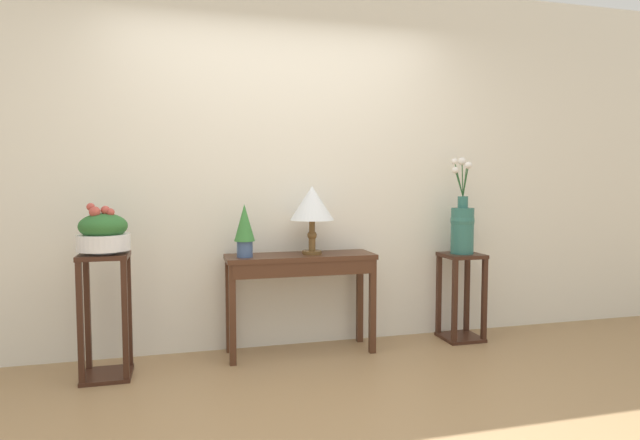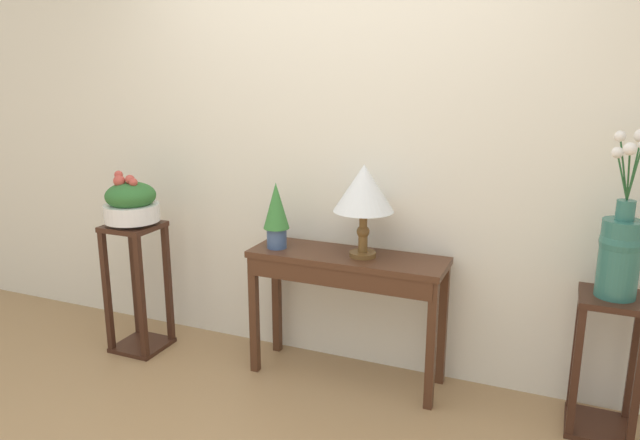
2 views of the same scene
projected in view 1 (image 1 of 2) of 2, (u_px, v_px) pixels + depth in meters
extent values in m
cube|color=#9E7A51|center=(332.00, 431.00, 2.66)|extent=(12.00, 12.00, 0.01)
cube|color=silver|center=(278.00, 164.00, 3.99)|extent=(9.00, 0.10, 2.80)
cube|color=#472819|center=(300.00, 257.00, 3.82)|extent=(1.09, 0.35, 0.03)
cube|color=#472819|center=(305.00, 269.00, 3.67)|extent=(1.02, 0.03, 0.10)
cube|color=#472819|center=(232.00, 316.00, 3.57)|extent=(0.05, 0.04, 0.70)
cube|color=#472819|center=(372.00, 306.00, 3.84)|extent=(0.04, 0.04, 0.70)
cube|color=#472819|center=(229.00, 306.00, 3.85)|extent=(0.05, 0.04, 0.70)
cube|color=#472819|center=(360.00, 298.00, 4.11)|extent=(0.04, 0.04, 0.70)
cylinder|color=brown|center=(312.00, 252.00, 3.84)|extent=(0.14, 0.14, 0.02)
cylinder|color=brown|center=(312.00, 243.00, 3.83)|extent=(0.05, 0.05, 0.11)
sphere|color=brown|center=(312.00, 235.00, 3.83)|extent=(0.07, 0.07, 0.07)
cylinder|color=brown|center=(312.00, 228.00, 3.82)|extent=(0.04, 0.04, 0.11)
cone|color=silver|center=(312.00, 203.00, 3.81)|extent=(0.32, 0.32, 0.25)
cylinder|color=#3D5684|center=(245.00, 249.00, 3.67)|extent=(0.11, 0.11, 0.11)
cone|color=#387A38|center=(244.00, 223.00, 3.65)|extent=(0.15, 0.15, 0.26)
cube|color=#381E14|center=(104.00, 256.00, 3.32)|extent=(0.30, 0.30, 0.03)
cube|color=#381E14|center=(108.00, 375.00, 3.38)|extent=(0.30, 0.30, 0.03)
cube|color=#381E14|center=(80.00, 323.00, 3.19)|extent=(0.04, 0.03, 0.75)
cube|color=#381E14|center=(125.00, 320.00, 3.26)|extent=(0.04, 0.03, 0.75)
cube|color=#381E14|center=(88.00, 313.00, 3.44)|extent=(0.04, 0.04, 0.75)
cube|color=#381E14|center=(129.00, 310.00, 3.50)|extent=(0.04, 0.04, 0.75)
cylinder|color=silver|center=(104.00, 252.00, 3.32)|extent=(0.15, 0.15, 0.02)
cylinder|color=silver|center=(104.00, 242.00, 3.31)|extent=(0.33, 0.33, 0.10)
ellipsoid|color=#2D662D|center=(103.00, 226.00, 3.31)|extent=(0.30, 0.30, 0.16)
cylinder|color=#2D662D|center=(97.00, 221.00, 3.29)|extent=(0.08, 0.02, 0.18)
sphere|color=#B7473D|center=(91.00, 207.00, 3.27)|extent=(0.05, 0.05, 0.05)
cylinder|color=#2D662D|center=(104.00, 222.00, 3.30)|extent=(0.03, 0.03, 0.15)
sphere|color=#B7473D|center=(105.00, 210.00, 3.29)|extent=(0.06, 0.06, 0.06)
cylinder|color=#2D662D|center=(99.00, 223.00, 3.28)|extent=(0.05, 0.05, 0.15)
sphere|color=#B7473D|center=(95.00, 212.00, 3.25)|extent=(0.07, 0.07, 0.07)
cylinder|color=#2D662D|center=(107.00, 223.00, 3.30)|extent=(0.06, 0.04, 0.14)
sphere|color=#B7473D|center=(111.00, 212.00, 3.29)|extent=(0.05, 0.05, 0.05)
cube|color=#381E14|center=(462.00, 255.00, 4.15)|extent=(0.30, 0.30, 0.03)
cube|color=#381E14|center=(460.00, 337.00, 4.20)|extent=(0.30, 0.30, 0.03)
cube|color=#381E14|center=(455.00, 301.00, 4.02)|extent=(0.04, 0.04, 0.64)
cube|color=#381E14|center=(484.00, 299.00, 4.09)|extent=(0.04, 0.04, 0.64)
cube|color=#381E14|center=(439.00, 294.00, 4.27)|extent=(0.04, 0.04, 0.64)
cube|color=#381E14|center=(467.00, 293.00, 4.34)|extent=(0.04, 0.04, 0.64)
cylinder|color=#2D665B|center=(462.00, 231.00, 4.14)|extent=(0.18, 0.18, 0.36)
sphere|color=#2D665B|center=(462.00, 221.00, 4.13)|extent=(0.19, 0.19, 0.19)
cylinder|color=#2D665B|center=(463.00, 202.00, 4.12)|extent=(0.08, 0.08, 0.09)
cylinder|color=#235128|center=(466.00, 181.00, 4.06)|extent=(0.03, 0.12, 0.24)
sphere|color=white|center=(468.00, 165.00, 3.99)|extent=(0.05, 0.05, 0.05)
cylinder|color=#235128|center=(465.00, 181.00, 4.12)|extent=(0.04, 0.02, 0.25)
sphere|color=white|center=(467.00, 165.00, 4.12)|extent=(0.04, 0.04, 0.04)
cylinder|color=#235128|center=(459.00, 179.00, 4.12)|extent=(0.07, 0.06, 0.28)
sphere|color=white|center=(455.00, 161.00, 4.13)|extent=(0.05, 0.05, 0.05)
cylinder|color=#235128|center=(459.00, 183.00, 4.12)|extent=(0.07, 0.03, 0.21)
sphere|color=white|center=(455.00, 170.00, 4.11)|extent=(0.05, 0.05, 0.05)
cylinder|color=#235128|center=(462.00, 179.00, 4.15)|extent=(0.04, 0.09, 0.28)
sphere|color=white|center=(462.00, 161.00, 4.19)|extent=(0.06, 0.06, 0.06)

